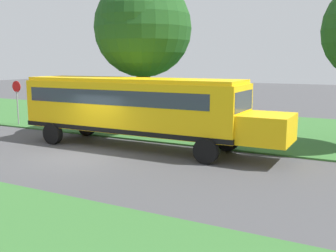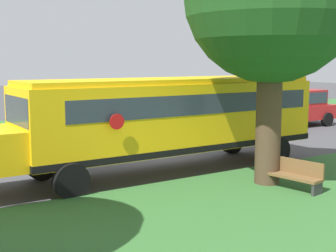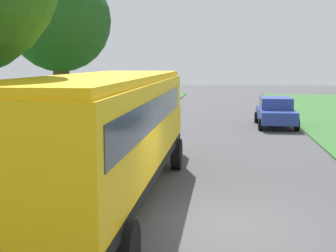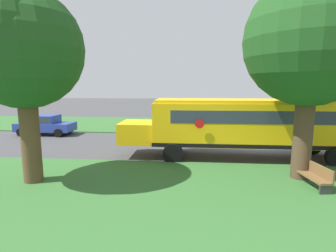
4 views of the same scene
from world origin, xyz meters
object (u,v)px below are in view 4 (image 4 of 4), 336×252
(school_bus, at_px, (248,123))
(car_blue_nearest, at_px, (45,124))
(oak_tree_beside_bus, at_px, (308,38))
(park_bench, at_px, (315,176))
(oak_tree_roadside_mid, at_px, (20,47))

(school_bus, distance_m, car_blue_nearest, 15.61)
(school_bus, relative_size, oak_tree_beside_bus, 1.52)
(park_bench, bearing_deg, car_blue_nearest, 59.52)
(car_blue_nearest, xyz_separation_m, oak_tree_roadside_mid, (-10.16, -5.25, 4.43))
(car_blue_nearest, relative_size, park_bench, 2.66)
(car_blue_nearest, bearing_deg, oak_tree_beside_bus, -117.66)
(school_bus, bearing_deg, park_bench, -157.09)
(school_bus, height_order, oak_tree_roadside_mid, oak_tree_roadside_mid)
(school_bus, xyz_separation_m, park_bench, (-4.08, -1.72, -1.45))
(oak_tree_roadside_mid, distance_m, park_bench, 12.06)
(car_blue_nearest, height_order, oak_tree_beside_bus, oak_tree_beside_bus)
(school_bus, distance_m, park_bench, 4.66)
(school_bus, relative_size, park_bench, 7.50)
(school_bus, bearing_deg, oak_tree_beside_bus, -152.33)
(car_blue_nearest, relative_size, oak_tree_roadside_mid, 0.59)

